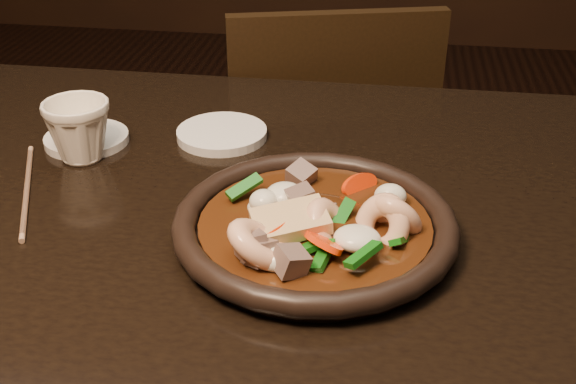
# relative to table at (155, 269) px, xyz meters

# --- Properties ---
(table) EXTENTS (1.60, 0.90, 0.75)m
(table) POSITION_rel_table_xyz_m (0.00, 0.00, 0.00)
(table) COLOR black
(table) RESTS_ON floor
(chair) EXTENTS (0.49, 0.49, 0.85)m
(chair) POSITION_rel_table_xyz_m (0.14, 0.63, -0.21)
(chair) COLOR black
(chair) RESTS_ON floor
(plate) EXTENTS (0.31, 0.31, 0.03)m
(plate) POSITION_rel_table_xyz_m (0.19, -0.02, 0.09)
(plate) COLOR black
(plate) RESTS_ON table
(stirfry) EXTENTS (0.23, 0.22, 0.07)m
(stirfry) POSITION_rel_table_xyz_m (0.20, -0.03, 0.10)
(stirfry) COLOR #361A09
(stirfry) RESTS_ON plate
(soy_dish) EXTENTS (0.11, 0.11, 0.02)m
(soy_dish) POSITION_rel_table_xyz_m (0.25, -0.08, 0.08)
(soy_dish) COLOR white
(soy_dish) RESTS_ON table
(saucer_left) EXTENTS (0.11, 0.11, 0.01)m
(saucer_left) POSITION_rel_table_xyz_m (-0.14, 0.17, 0.08)
(saucer_left) COLOR white
(saucer_left) RESTS_ON table
(saucer_right) EXTENTS (0.13, 0.13, 0.01)m
(saucer_right) POSITION_rel_table_xyz_m (0.04, 0.21, 0.08)
(saucer_right) COLOR white
(saucer_right) RESTS_ON table
(tea_cup) EXTENTS (0.10, 0.10, 0.09)m
(tea_cup) POSITION_rel_table_xyz_m (-0.13, 0.13, 0.12)
(tea_cup) COLOR white
(tea_cup) RESTS_ON table
(chopsticks) EXTENTS (0.10, 0.22, 0.01)m
(chopsticks) POSITION_rel_table_xyz_m (-0.16, 0.03, 0.08)
(chopsticks) COLOR tan
(chopsticks) RESTS_ON table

